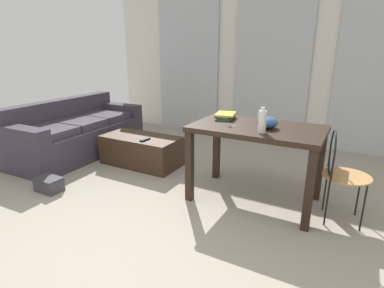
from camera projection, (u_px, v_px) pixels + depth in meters
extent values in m
plane|color=gray|center=(211.00, 188.00, 3.50)|extent=(9.04, 9.04, 0.00)
cube|color=silver|center=(273.00, 61.00, 5.00)|extent=(6.08, 0.10, 2.66)
cube|color=#B2B7BC|center=(188.00, 66.00, 5.69)|extent=(1.22, 0.03, 2.40)
cube|color=#B2B7BC|center=(271.00, 69.00, 4.97)|extent=(1.22, 0.03, 2.40)
cube|color=#B2B7BC|center=(382.00, 73.00, 4.25)|extent=(1.22, 0.03, 2.40)
cube|color=#38333D|center=(79.00, 140.00, 4.57)|extent=(0.95, 2.03, 0.43)
cube|color=#38333D|center=(60.00, 112.00, 4.60)|extent=(0.27, 2.00, 0.37)
cube|color=#38333D|center=(117.00, 109.00, 5.24)|extent=(0.88, 0.23, 0.19)
cube|color=#38333D|center=(19.00, 135.00, 3.71)|extent=(0.88, 0.23, 0.19)
cube|color=#3E3944|center=(105.00, 116.00, 4.92)|extent=(0.65, 0.53, 0.10)
cube|color=#3E3944|center=(80.00, 123.00, 4.47)|extent=(0.65, 0.53, 0.10)
cube|color=#3E3944|center=(49.00, 132.00, 4.02)|extent=(0.65, 0.53, 0.10)
cube|color=#382619|center=(141.00, 150.00, 4.17)|extent=(1.05, 0.53, 0.39)
cube|color=black|center=(257.00, 129.00, 3.02)|extent=(1.26, 0.76, 0.05)
cube|color=black|center=(189.00, 166.00, 3.13)|extent=(0.07, 0.07, 0.74)
cube|color=black|center=(309.00, 191.00, 2.59)|extent=(0.07, 0.07, 0.74)
cube|color=black|center=(217.00, 149.00, 3.68)|extent=(0.07, 0.07, 0.74)
cube|color=black|center=(320.00, 166.00, 3.15)|extent=(0.07, 0.07, 0.74)
cylinder|color=#B7844C|center=(347.00, 176.00, 2.72)|extent=(0.41, 0.41, 0.02)
cylinder|color=black|center=(363.00, 209.00, 2.62)|extent=(0.02, 0.02, 0.43)
cylinder|color=black|center=(358.00, 194.00, 2.87)|extent=(0.02, 0.02, 0.43)
cylinder|color=black|center=(327.00, 203.00, 2.71)|extent=(0.02, 0.02, 0.43)
cylinder|color=black|center=(325.00, 190.00, 2.97)|extent=(0.02, 0.02, 0.43)
torus|color=black|center=(332.00, 153.00, 2.71)|extent=(0.08, 0.40, 0.41)
cylinder|color=black|center=(332.00, 170.00, 2.58)|extent=(0.02, 0.02, 0.20)
cylinder|color=black|center=(329.00, 157.00, 2.90)|extent=(0.02, 0.02, 0.20)
cylinder|color=beige|center=(262.00, 122.00, 2.75)|extent=(0.07, 0.07, 0.20)
cylinder|color=beige|center=(263.00, 109.00, 2.72)|extent=(0.04, 0.04, 0.03)
ellipsoid|color=#2D4C7A|center=(267.00, 122.00, 2.93)|extent=(0.20, 0.20, 0.11)
cube|color=#2D7F56|center=(226.00, 117.00, 3.34)|extent=(0.17, 0.26, 0.02)
cube|color=#4C4C51|center=(225.00, 116.00, 3.34)|extent=(0.18, 0.27, 0.02)
cube|color=gold|center=(226.00, 114.00, 3.32)|extent=(0.24, 0.28, 0.02)
cube|color=#9EA0A5|center=(234.00, 126.00, 3.01)|extent=(0.04, 0.08, 0.00)
torus|color=#262628|center=(230.00, 127.00, 2.97)|extent=(0.03, 0.03, 0.00)
cube|color=#9EA0A5|center=(235.00, 126.00, 3.00)|extent=(0.07, 0.07, 0.00)
torus|color=#262628|center=(230.00, 127.00, 2.98)|extent=(0.03, 0.03, 0.00)
cube|color=black|center=(145.00, 140.00, 3.93)|extent=(0.06, 0.16, 0.02)
cube|color=#38383D|center=(49.00, 185.00, 3.41)|extent=(0.29, 0.19, 0.13)
cube|color=#313135|center=(48.00, 179.00, 3.39)|extent=(0.30, 0.20, 0.02)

